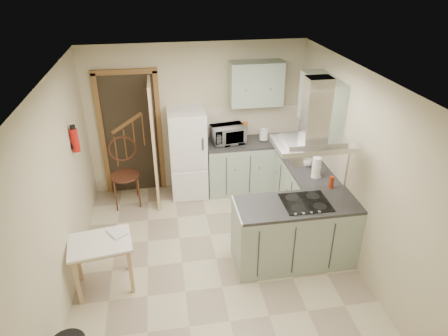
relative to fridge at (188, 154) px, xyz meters
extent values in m
plane|color=#BEB594|center=(0.20, -1.80, -0.75)|extent=(4.20, 4.20, 0.00)
plane|color=silver|center=(0.20, -1.80, 1.75)|extent=(4.20, 4.20, 0.00)
plane|color=#C0B795|center=(0.20, 0.30, 0.50)|extent=(3.60, 0.00, 3.60)
plane|color=#C0B795|center=(-1.60, -1.80, 0.50)|extent=(0.00, 4.20, 4.20)
plane|color=#C0B795|center=(2.00, -1.80, 0.50)|extent=(0.00, 4.20, 4.20)
cube|color=brown|center=(-0.90, 0.27, 0.30)|extent=(1.10, 0.12, 2.10)
cube|color=white|center=(0.00, 0.00, 0.00)|extent=(0.60, 0.60, 1.50)
cube|color=#9EB2A0|center=(0.86, 0.00, -0.30)|extent=(1.08, 0.60, 0.90)
cube|color=#9EB2A0|center=(1.70, -0.68, -0.30)|extent=(0.60, 1.95, 0.90)
cube|color=beige|center=(1.16, 0.29, 0.40)|extent=(1.68, 0.02, 0.50)
cube|color=#9EB2A0|center=(1.15, 0.12, 1.10)|extent=(0.85, 0.35, 0.70)
cube|color=#9EB2A0|center=(1.82, -0.95, 1.10)|extent=(0.35, 0.90, 0.70)
cube|color=#9EB2A0|center=(1.22, -1.98, -0.30)|extent=(1.55, 0.65, 0.90)
cube|color=black|center=(1.32, -1.98, 0.16)|extent=(0.58, 0.50, 0.01)
cube|color=silver|center=(1.32, -1.98, 0.97)|extent=(0.90, 0.55, 0.10)
cube|color=silver|center=(1.70, -0.85, 0.16)|extent=(0.45, 0.40, 0.01)
cylinder|color=#B2140F|center=(-1.54, -0.90, 0.75)|extent=(0.10, 0.10, 0.32)
cube|color=tan|center=(-1.22, -2.06, -0.41)|extent=(0.79, 0.64, 0.68)
cube|color=#50261A|center=(-1.04, -0.17, -0.23)|extent=(0.52, 0.52, 1.03)
imported|color=black|center=(0.68, 0.01, 0.30)|extent=(0.59, 0.44, 0.30)
cylinder|color=white|center=(1.29, 0.00, 0.26)|extent=(0.20, 0.20, 0.22)
cube|color=#D46119|center=(0.98, 0.09, 0.29)|extent=(0.13, 0.20, 0.29)
imported|color=#A3A2AE|center=(1.77, -0.34, 0.24)|extent=(0.08, 0.08, 0.18)
cylinder|color=white|center=(1.69, -1.35, 0.30)|extent=(0.14, 0.14, 0.31)
imported|color=white|center=(1.70, -1.02, 0.20)|extent=(0.14, 0.14, 0.10)
cylinder|color=#AC2B0E|center=(1.78, -1.68, 0.24)|extent=(0.08, 0.08, 0.17)
imported|color=#9A333E|center=(-1.10, -1.97, -0.02)|extent=(0.28, 0.30, 0.11)
camera|label=1|loc=(-0.39, -5.99, 2.88)|focal=32.00mm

